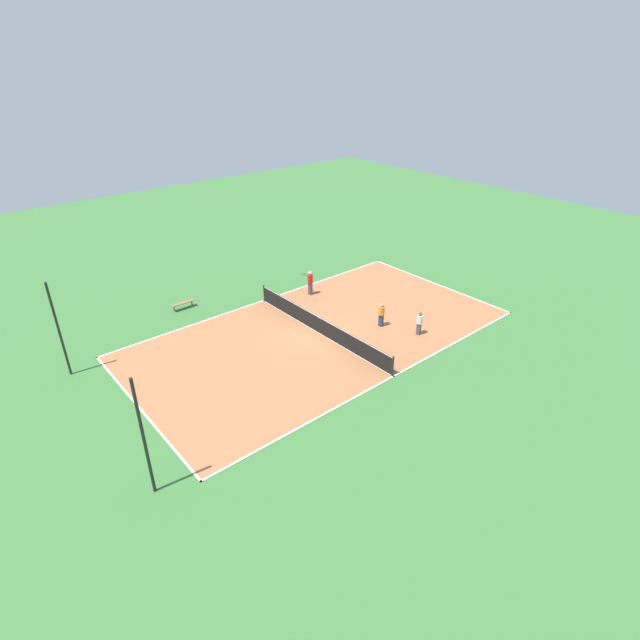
# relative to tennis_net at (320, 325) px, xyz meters

# --- Properties ---
(ground_plane) EXTENTS (80.00, 80.00, 0.00)m
(ground_plane) POSITION_rel_tennis_net_xyz_m (0.00, 0.00, -0.59)
(ground_plane) COLOR #3D7538
(court_surface) EXTENTS (11.66, 21.91, 0.02)m
(court_surface) POSITION_rel_tennis_net_xyz_m (0.00, 0.00, -0.58)
(court_surface) COLOR #AD6B42
(court_surface) RESTS_ON ground_plane
(tennis_net) EXTENTS (11.46, 0.10, 1.12)m
(tennis_net) POSITION_rel_tennis_net_xyz_m (0.00, 0.00, 0.00)
(tennis_net) COLOR black
(tennis_net) RESTS_ON court_surface
(bench) EXTENTS (0.36, 1.53, 0.45)m
(bench) POSITION_rel_tennis_net_xyz_m (8.13, 4.62, -0.20)
(bench) COLOR olive
(bench) RESTS_ON ground_plane
(player_coach_red) EXTENTS (0.95, 0.40, 1.70)m
(player_coach_red) POSITION_rel_tennis_net_xyz_m (4.52, -2.96, 0.41)
(player_coach_red) COLOR #4C4C51
(player_coach_red) RESTS_ON court_surface
(player_center_orange) EXTENTS (0.40, 0.40, 1.51)m
(player_center_orange) POSITION_rel_tennis_net_xyz_m (-1.68, -3.37, 0.29)
(player_center_orange) COLOR navy
(player_center_orange) RESTS_ON court_surface
(player_near_white) EXTENTS (0.43, 0.43, 1.44)m
(player_near_white) POSITION_rel_tennis_net_xyz_m (-3.79, -4.31, 0.24)
(player_near_white) COLOR #4C4C51
(player_near_white) RESTS_ON court_surface
(tennis_ball_left_sideline) EXTENTS (0.07, 0.07, 0.07)m
(tennis_ball_left_sideline) POSITION_rel_tennis_net_xyz_m (-5.40, -2.46, -0.53)
(tennis_ball_left_sideline) COLOR #CCE033
(tennis_ball_left_sideline) RESTS_ON court_surface
(tennis_ball_midcourt) EXTENTS (0.07, 0.07, 0.07)m
(tennis_ball_midcourt) POSITION_rel_tennis_net_xyz_m (-0.82, -7.87, -0.53)
(tennis_ball_midcourt) COLOR #CCE033
(tennis_ball_midcourt) RESTS_ON court_surface
(fence_post_back_left) EXTENTS (0.12, 0.12, 5.12)m
(fence_post_back_left) POSITION_rel_tennis_net_xyz_m (-5.07, 12.44, 1.97)
(fence_post_back_left) COLOR black
(fence_post_back_left) RESTS_ON ground_plane
(fence_post_back_right) EXTENTS (0.12, 0.12, 5.12)m
(fence_post_back_right) POSITION_rel_tennis_net_xyz_m (5.07, 12.44, 1.97)
(fence_post_back_right) COLOR black
(fence_post_back_right) RESTS_ON ground_plane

